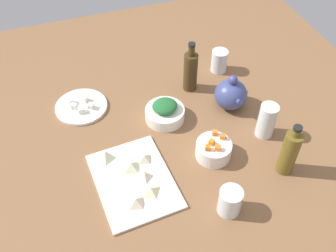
{
  "coord_description": "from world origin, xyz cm",
  "views": [
    {
      "loc": [
        92.8,
        -32.29,
        112.65
      ],
      "look_at": [
        0.0,
        0.0,
        8.0
      ],
      "focal_mm": 41.14,
      "sensor_mm": 36.0,
      "label": 1
    }
  ],
  "objects_px": {
    "cutting_board": "(134,181)",
    "bowl_carrots": "(213,150)",
    "plate_tofu": "(81,107)",
    "drinking_glass_0": "(219,61)",
    "bottle_0": "(191,71)",
    "bottle_1": "(289,152)",
    "drinking_glass_2": "(267,121)",
    "teapot": "(231,94)",
    "drinking_glass_1": "(230,201)",
    "bowl_greens": "(165,114)"
  },
  "relations": [
    {
      "from": "cutting_board",
      "to": "teapot",
      "type": "xyz_separation_m",
      "value": [
        -0.24,
        0.47,
        0.06
      ]
    },
    {
      "from": "cutting_board",
      "to": "drinking_glass_2",
      "type": "xyz_separation_m",
      "value": [
        -0.05,
        0.53,
        0.07
      ]
    },
    {
      "from": "cutting_board",
      "to": "bowl_carrots",
      "type": "height_order",
      "value": "bowl_carrots"
    },
    {
      "from": "drinking_glass_1",
      "to": "drinking_glass_2",
      "type": "distance_m",
      "value": 0.37
    },
    {
      "from": "drinking_glass_1",
      "to": "drinking_glass_2",
      "type": "bearing_deg",
      "value": 133.7
    },
    {
      "from": "cutting_board",
      "to": "drinking_glass_1",
      "type": "height_order",
      "value": "drinking_glass_1"
    },
    {
      "from": "drinking_glass_0",
      "to": "drinking_glass_2",
      "type": "relative_size",
      "value": 0.72
    },
    {
      "from": "teapot",
      "to": "drinking_glass_1",
      "type": "distance_m",
      "value": 0.49
    },
    {
      "from": "cutting_board",
      "to": "drinking_glass_1",
      "type": "distance_m",
      "value": 0.33
    },
    {
      "from": "cutting_board",
      "to": "bottle_0",
      "type": "xyz_separation_m",
      "value": [
        -0.39,
        0.36,
        0.09
      ]
    },
    {
      "from": "bowl_carrots",
      "to": "cutting_board",
      "type": "bearing_deg",
      "value": -86.72
    },
    {
      "from": "cutting_board",
      "to": "bottle_1",
      "type": "height_order",
      "value": "bottle_1"
    },
    {
      "from": "plate_tofu",
      "to": "drinking_glass_1",
      "type": "relative_size",
      "value": 2.13
    },
    {
      "from": "cutting_board",
      "to": "teapot",
      "type": "height_order",
      "value": "teapot"
    },
    {
      "from": "bottle_1",
      "to": "drinking_glass_2",
      "type": "bearing_deg",
      "value": 174.86
    },
    {
      "from": "bowl_greens",
      "to": "drinking_glass_1",
      "type": "bearing_deg",
      "value": 7.48
    },
    {
      "from": "teapot",
      "to": "bottle_0",
      "type": "relative_size",
      "value": 0.68
    },
    {
      "from": "bowl_greens",
      "to": "teapot",
      "type": "distance_m",
      "value": 0.28
    },
    {
      "from": "bowl_carrots",
      "to": "teapot",
      "type": "height_order",
      "value": "teapot"
    },
    {
      "from": "bowl_greens",
      "to": "drinking_glass_2",
      "type": "height_order",
      "value": "drinking_glass_2"
    },
    {
      "from": "cutting_board",
      "to": "bottle_1",
      "type": "distance_m",
      "value": 0.54
    },
    {
      "from": "bowl_carrots",
      "to": "drinking_glass_0",
      "type": "distance_m",
      "value": 0.5
    },
    {
      "from": "cutting_board",
      "to": "bottle_1",
      "type": "bearing_deg",
      "value": 76.68
    },
    {
      "from": "teapot",
      "to": "drinking_glass_2",
      "type": "distance_m",
      "value": 0.19
    },
    {
      "from": "plate_tofu",
      "to": "drinking_glass_0",
      "type": "distance_m",
      "value": 0.63
    },
    {
      "from": "bowl_carrots",
      "to": "plate_tofu",
      "type": "bearing_deg",
      "value": -134.88
    },
    {
      "from": "bowl_carrots",
      "to": "bottle_0",
      "type": "height_order",
      "value": "bottle_0"
    },
    {
      "from": "bottle_0",
      "to": "drinking_glass_0",
      "type": "xyz_separation_m",
      "value": [
        -0.07,
        0.17,
        -0.04
      ]
    },
    {
      "from": "cutting_board",
      "to": "drinking_glass_0",
      "type": "distance_m",
      "value": 0.7
    },
    {
      "from": "bottle_0",
      "to": "drinking_glass_0",
      "type": "height_order",
      "value": "bottle_0"
    },
    {
      "from": "bowl_greens",
      "to": "drinking_glass_1",
      "type": "xyz_separation_m",
      "value": [
        0.46,
        0.06,
        0.02
      ]
    },
    {
      "from": "drinking_glass_0",
      "to": "drinking_glass_2",
      "type": "bearing_deg",
      "value": 0.46
    },
    {
      "from": "drinking_glass_1",
      "to": "drinking_glass_2",
      "type": "xyz_separation_m",
      "value": [
        -0.26,
        0.27,
        0.02
      ]
    },
    {
      "from": "teapot",
      "to": "bottle_1",
      "type": "distance_m",
      "value": 0.36
    },
    {
      "from": "teapot",
      "to": "drinking_glass_2",
      "type": "height_order",
      "value": "teapot"
    },
    {
      "from": "bowl_greens",
      "to": "bottle_0",
      "type": "height_order",
      "value": "bottle_0"
    },
    {
      "from": "bottle_1",
      "to": "drinking_glass_1",
      "type": "xyz_separation_m",
      "value": [
        0.08,
        -0.26,
        -0.04
      ]
    },
    {
      "from": "cutting_board",
      "to": "bowl_greens",
      "type": "xyz_separation_m",
      "value": [
        -0.25,
        0.2,
        0.02
      ]
    },
    {
      "from": "bowl_carrots",
      "to": "drinking_glass_2",
      "type": "xyz_separation_m",
      "value": [
        -0.03,
        0.23,
        0.04
      ]
    },
    {
      "from": "teapot",
      "to": "bottle_0",
      "type": "xyz_separation_m",
      "value": [
        -0.16,
        -0.11,
        0.03
      ]
    },
    {
      "from": "plate_tofu",
      "to": "bowl_greens",
      "type": "distance_m",
      "value": 0.35
    },
    {
      "from": "cutting_board",
      "to": "bottle_0",
      "type": "distance_m",
      "value": 0.54
    },
    {
      "from": "bowl_greens",
      "to": "bottle_1",
      "type": "xyz_separation_m",
      "value": [
        0.37,
        0.32,
        0.07
      ]
    },
    {
      "from": "drinking_glass_1",
      "to": "drinking_glass_0",
      "type": "bearing_deg",
      "value": 158.27
    },
    {
      "from": "bowl_greens",
      "to": "teapot",
      "type": "xyz_separation_m",
      "value": [
        0.02,
        0.27,
        0.04
      ]
    },
    {
      "from": "bottle_1",
      "to": "cutting_board",
      "type": "bearing_deg",
      "value": -103.32
    },
    {
      "from": "bottle_0",
      "to": "bowl_greens",
      "type": "bearing_deg",
      "value": -48.89
    },
    {
      "from": "plate_tofu",
      "to": "drinking_glass_0",
      "type": "xyz_separation_m",
      "value": [
        -0.04,
        0.63,
        0.04
      ]
    },
    {
      "from": "drinking_glass_2",
      "to": "drinking_glass_0",
      "type": "bearing_deg",
      "value": -179.54
    },
    {
      "from": "teapot",
      "to": "drinking_glass_1",
      "type": "xyz_separation_m",
      "value": [
        0.44,
        -0.21,
        -0.01
      ]
    }
  ]
}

